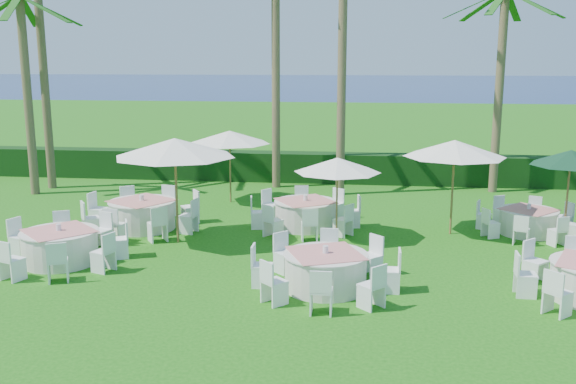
# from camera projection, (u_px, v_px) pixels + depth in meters

# --- Properties ---
(ground) EXTENTS (120.00, 120.00, 0.00)m
(ground) POSITION_uv_depth(u_px,v_px,m) (307.00, 279.00, 14.94)
(ground) COLOR #17580F
(ground) RESTS_ON ground
(hedge) EXTENTS (34.00, 1.00, 1.20)m
(hedge) POSITION_uv_depth(u_px,v_px,m) (334.00, 168.00, 26.48)
(hedge) COLOR black
(hedge) RESTS_ON ground
(ocean) EXTENTS (260.00, 260.00, 0.00)m
(ocean) POSITION_uv_depth(u_px,v_px,m) (360.00, 86.00, 114.01)
(ocean) COLOR #071B4C
(ocean) RESTS_ON ground
(banquet_table_a) EXTENTS (3.26, 3.26, 1.00)m
(banquet_table_a) POSITION_uv_depth(u_px,v_px,m) (60.00, 246.00, 16.08)
(banquet_table_a) COLOR beige
(banquet_table_a) RESTS_ON ground
(banquet_table_b) EXTENTS (3.29, 3.29, 1.00)m
(banquet_table_b) POSITION_uv_depth(u_px,v_px,m) (325.00, 270.00, 14.26)
(banquet_table_b) COLOR beige
(banquet_table_b) RESTS_ON ground
(banquet_table_d) EXTENTS (3.51, 3.51, 1.05)m
(banquet_table_d) POSITION_uv_depth(u_px,v_px,m) (142.00, 214.00, 19.26)
(banquet_table_d) COLOR beige
(banquet_table_d) RESTS_ON ground
(banquet_table_e) EXTENTS (3.34, 3.34, 1.00)m
(banquet_table_e) POSITION_uv_depth(u_px,v_px,m) (305.00, 213.00, 19.43)
(banquet_table_e) COLOR beige
(banquet_table_e) RESTS_ON ground
(banquet_table_f) EXTENTS (2.87, 2.87, 0.90)m
(banquet_table_f) POSITION_uv_depth(u_px,v_px,m) (528.00, 221.00, 18.73)
(banquet_table_f) COLOR beige
(banquet_table_f) RESTS_ON ground
(umbrella_a) EXTENTS (3.33, 3.33, 2.93)m
(umbrella_a) POSITION_uv_depth(u_px,v_px,m) (175.00, 148.00, 17.39)
(umbrella_a) COLOR brown
(umbrella_a) RESTS_ON ground
(umbrella_b) EXTENTS (2.44, 2.44, 2.34)m
(umbrella_b) POSITION_uv_depth(u_px,v_px,m) (337.00, 165.00, 17.82)
(umbrella_b) COLOR brown
(umbrella_b) RESTS_ON ground
(umbrella_c) EXTENTS (2.87, 2.87, 2.56)m
(umbrella_c) POSITION_uv_depth(u_px,v_px,m) (230.00, 137.00, 22.45)
(umbrella_c) COLOR brown
(umbrella_c) RESTS_ON ground
(umbrella_d) EXTENTS (2.93, 2.93, 2.77)m
(umbrella_d) POSITION_uv_depth(u_px,v_px,m) (455.00, 148.00, 18.27)
(umbrella_d) COLOR brown
(umbrella_d) RESTS_ON ground
(umbrella_green) EXTENTS (2.25, 2.25, 2.52)m
(umbrella_green) POSITION_uv_depth(u_px,v_px,m) (571.00, 158.00, 18.05)
(umbrella_green) COLOR brown
(umbrella_green) RESTS_ON ground
(palm_a) EXTENTS (4.40, 4.10, 10.50)m
(palm_a) POSITION_uv_depth(u_px,v_px,m) (41.00, 40.00, 24.26)
(palm_a) COLOR brown
(palm_a) RESTS_ON ground
(palm_b) EXTENTS (4.29, 4.35, 8.48)m
(palm_b) POSITION_uv_depth(u_px,v_px,m) (276.00, 67.00, 24.64)
(palm_b) COLOR brown
(palm_b) RESTS_ON ground
(palm_d) EXTENTS (4.40, 4.11, 7.46)m
(palm_d) POSITION_uv_depth(u_px,v_px,m) (500.00, 82.00, 23.84)
(palm_d) COLOR brown
(palm_d) RESTS_ON ground
(palm_f) EXTENTS (4.31, 4.33, 7.23)m
(palm_f) POSITION_uv_depth(u_px,v_px,m) (27.00, 86.00, 23.49)
(palm_f) COLOR brown
(palm_f) RESTS_ON ground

